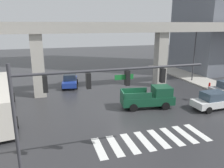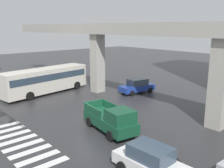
% 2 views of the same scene
% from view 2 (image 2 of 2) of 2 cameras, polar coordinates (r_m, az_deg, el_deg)
% --- Properties ---
extents(ground_plane, '(120.00, 120.00, 0.00)m').
position_cam_2_polar(ground_plane, '(21.31, -5.25, -8.61)').
color(ground_plane, '#2D2D30').
extents(crosswalk_stripes, '(8.25, 2.80, 0.01)m').
position_cam_2_polar(crosswalk_stripes, '(18.77, -20.16, -12.45)').
color(crosswalk_stripes, silver).
rests_on(crosswalk_stripes, ground).
extents(elevated_overpass, '(54.42, 2.02, 8.19)m').
position_cam_2_polar(elevated_overpass, '(24.53, 7.74, 10.85)').
color(elevated_overpass, '#ADA89E').
rests_on(elevated_overpass, ground).
extents(pickup_truck, '(5.33, 2.67, 2.08)m').
position_cam_2_polar(pickup_truck, '(18.95, -0.06, -8.14)').
color(pickup_truck, '#14472D').
rests_on(pickup_truck, ground).
extents(city_bus, '(3.96, 11.04, 2.99)m').
position_cam_2_polar(city_bus, '(30.83, -14.87, 1.10)').
color(city_bus, beige).
rests_on(city_bus, ground).
extents(sedan_white, '(4.36, 2.08, 1.72)m').
position_cam_2_polar(sedan_white, '(13.98, 8.93, -17.03)').
color(sedan_white, silver).
rests_on(sedan_white, ground).
extents(sedan_blue, '(2.48, 4.53, 1.72)m').
position_cam_2_polar(sedan_blue, '(30.20, 5.74, -0.46)').
color(sedan_blue, '#1E3899').
rests_on(sedan_blue, ground).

